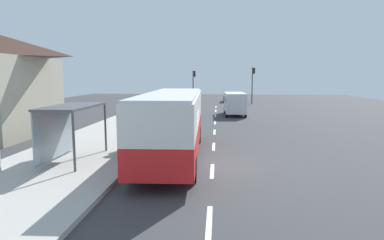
{
  "coord_description": "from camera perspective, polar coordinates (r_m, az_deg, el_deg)",
  "views": [
    {
      "loc": [
        0.45,
        -14.82,
        3.99
      ],
      "look_at": [
        -1.0,
        4.15,
        1.5
      ],
      "focal_mm": 31.4,
      "sensor_mm": 36.0,
      "label": 1
    }
  ],
  "objects": [
    {
      "name": "lane_stripe_seg_6",
      "position": [
        39.02,
        4.05,
        1.58
      ],
      "size": [
        0.16,
        2.2,
        0.01
      ],
      "primitive_type": "cube",
      "color": "silver",
      "rests_on": "ground"
    },
    {
      "name": "recycling_bin_yellow",
      "position": [
        17.85,
        -10.83,
        -3.44
      ],
      "size": [
        0.52,
        0.52,
        0.95
      ],
      "primitive_type": "cylinder",
      "color": "yellow",
      "rests_on": "sidewalk_platform"
    },
    {
      "name": "sidewalk_platform",
      "position": [
        18.57,
        -17.45,
        -5.01
      ],
      "size": [
        6.2,
        30.0,
        0.18
      ],
      "primitive_type": "cube",
      "color": "#ADAAA3",
      "rests_on": "ground"
    },
    {
      "name": "lane_stripe_seg_4",
      "position": [
        29.09,
        3.93,
        -0.43
      ],
      "size": [
        0.16,
        2.2,
        0.01
      ],
      "primitive_type": "cube",
      "color": "silver",
      "rests_on": "ground"
    },
    {
      "name": "lane_stripe_seg_3",
      "position": [
        24.15,
        3.84,
        -2.06
      ],
      "size": [
        0.16,
        2.2,
        0.01
      ],
      "primitive_type": "cube",
      "color": "silver",
      "rests_on": "ground"
    },
    {
      "name": "traffic_light_far_side",
      "position": [
        50.01,
        0.3,
        6.58
      ],
      "size": [
        0.49,
        0.28,
        4.83
      ],
      "color": "#2D2D2D",
      "rests_on": "ground"
    },
    {
      "name": "recycling_bin_orange",
      "position": [
        17.19,
        -11.44,
        -3.88
      ],
      "size": [
        0.52,
        0.52,
        0.95
      ],
      "primitive_type": "cylinder",
      "color": "orange",
      "rests_on": "sidewalk_platform"
    },
    {
      "name": "lane_stripe_seg_5",
      "position": [
        34.05,
        4.0,
        0.72
      ],
      "size": [
        0.16,
        2.2,
        0.01
      ],
      "primitive_type": "cube",
      "color": "silver",
      "rests_on": "ground"
    },
    {
      "name": "lane_stripe_seg_7",
      "position": [
        44.0,
        4.09,
        2.24
      ],
      "size": [
        0.16,
        2.2,
        0.01
      ],
      "primitive_type": "cube",
      "color": "silver",
      "rests_on": "ground"
    },
    {
      "name": "bus",
      "position": [
        16.28,
        -3.3,
        -0.14
      ],
      "size": [
        2.83,
        11.08,
        3.21
      ],
      "color": "red",
      "rests_on": "ground"
    },
    {
      "name": "traffic_light_near_side",
      "position": [
        49.34,
        10.31,
        6.74
      ],
      "size": [
        0.49,
        0.28,
        5.25
      ],
      "color": "#2D2D2D",
      "rests_on": "ground"
    },
    {
      "name": "bus_shelter",
      "position": [
        16.27,
        -20.61,
        0.29
      ],
      "size": [
        1.8,
        4.0,
        2.5
      ],
      "color": "#4C4C51",
      "rests_on": "sidewalk_platform"
    },
    {
      "name": "white_van",
      "position": [
        34.7,
        7.26,
        3.02
      ],
      "size": [
        2.13,
        5.25,
        2.3
      ],
      "color": "silver",
      "rests_on": "ground"
    },
    {
      "name": "lane_stripe_seg_0",
      "position": [
        9.68,
        2.93,
        -16.86
      ],
      "size": [
        0.16,
        2.2,
        0.01
      ],
      "primitive_type": "cube",
      "color": "silver",
      "rests_on": "ground"
    },
    {
      "name": "lane_stripe_seg_2",
      "position": [
        19.24,
        3.69,
        -4.51
      ],
      "size": [
        0.16,
        2.2,
        0.01
      ],
      "primitive_type": "cube",
      "color": "silver",
      "rests_on": "ground"
    },
    {
      "name": "sedan_near",
      "position": [
        52.48,
        6.4,
        3.92
      ],
      "size": [
        1.91,
        4.43,
        1.52
      ],
      "color": "#A51919",
      "rests_on": "ground"
    },
    {
      "name": "ground_plane",
      "position": [
        29.1,
        3.44,
        -0.48
      ],
      "size": [
        56.0,
        92.0,
        0.04
      ],
      "primitive_type": "cube",
      "color": "#38383A"
    },
    {
      "name": "lane_stripe_seg_1",
      "position": [
        14.38,
        3.44,
        -8.64
      ],
      "size": [
        0.16,
        2.2,
        0.01
      ],
      "primitive_type": "cube",
      "color": "silver",
      "rests_on": "ground"
    }
  ]
}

